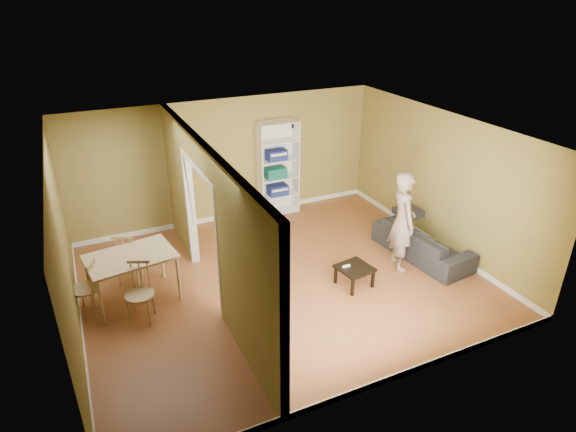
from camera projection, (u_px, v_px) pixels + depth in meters
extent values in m
plane|color=brown|center=(282.00, 280.00, 8.33)|extent=(6.50, 6.50, 0.00)
plane|color=white|center=(281.00, 134.00, 7.20)|extent=(6.50, 6.50, 0.00)
plane|color=olive|center=(228.00, 161.00, 10.01)|extent=(6.50, 0.00, 6.50)
plane|color=olive|center=(380.00, 305.00, 5.52)|extent=(6.50, 0.00, 6.50)
plane|color=olive|center=(64.00, 255.00, 6.53)|extent=(0.00, 5.50, 5.50)
plane|color=olive|center=(440.00, 181.00, 8.99)|extent=(0.00, 5.50, 5.50)
cube|color=black|center=(294.00, 125.00, 10.27)|extent=(0.10, 0.10, 0.10)
imported|color=black|center=(423.00, 238.00, 8.90)|extent=(2.06, 1.05, 0.75)
imported|color=slate|center=(403.00, 213.00, 8.27)|extent=(0.90, 0.78, 2.13)
cube|color=white|center=(260.00, 172.00, 10.21)|extent=(0.02, 0.38, 2.06)
cube|color=white|center=(296.00, 166.00, 10.53)|extent=(0.02, 0.38, 2.06)
cube|color=white|center=(275.00, 166.00, 10.51)|extent=(0.87, 0.02, 2.06)
cube|color=white|center=(278.00, 211.00, 10.81)|extent=(0.83, 0.38, 0.02)
cube|color=white|center=(278.00, 195.00, 10.63)|extent=(0.83, 0.38, 0.02)
cube|color=white|center=(278.00, 177.00, 10.45)|extent=(0.83, 0.38, 0.02)
cube|color=white|center=(278.00, 160.00, 10.28)|extent=(0.83, 0.38, 0.02)
cube|color=white|center=(278.00, 141.00, 10.10)|extent=(0.83, 0.38, 0.02)
cube|color=white|center=(277.00, 123.00, 9.93)|extent=(0.83, 0.38, 0.02)
cube|color=navy|center=(278.00, 190.00, 10.57)|extent=(0.43, 0.28, 0.22)
cube|color=#0E8081|center=(275.00, 173.00, 10.38)|extent=(0.44, 0.29, 0.23)
cube|color=#14134C|center=(276.00, 155.00, 10.21)|extent=(0.42, 0.28, 0.22)
cube|color=black|center=(355.00, 268.00, 8.04)|extent=(0.53, 0.53, 0.04)
cube|color=black|center=(350.00, 287.00, 7.85)|extent=(0.04, 0.04, 0.31)
cube|color=black|center=(373.00, 281.00, 8.02)|extent=(0.04, 0.04, 0.31)
cube|color=black|center=(336.00, 274.00, 8.22)|extent=(0.04, 0.04, 0.31)
cube|color=black|center=(358.00, 268.00, 8.38)|extent=(0.04, 0.04, 0.31)
cube|color=white|center=(346.00, 266.00, 8.04)|extent=(0.13, 0.04, 0.03)
cube|color=tan|center=(130.00, 257.00, 7.46)|extent=(1.31, 0.88, 0.04)
cylinder|color=tan|center=(96.00, 301.00, 7.10)|extent=(0.05, 0.05, 0.78)
cylinder|color=tan|center=(177.00, 282.00, 7.56)|extent=(0.05, 0.05, 0.78)
cylinder|color=tan|center=(92.00, 276.00, 7.73)|extent=(0.05, 0.05, 0.78)
cylinder|color=tan|center=(167.00, 260.00, 8.18)|extent=(0.05, 0.05, 0.78)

